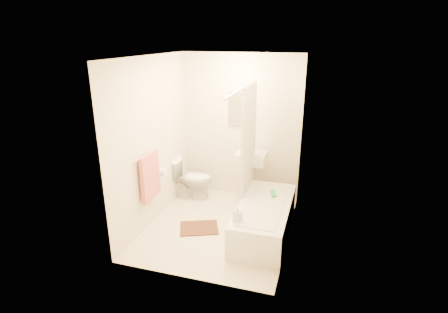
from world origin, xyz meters
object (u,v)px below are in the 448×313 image
(bath_mat, at_px, (199,228))
(soap_bottle, at_px, (238,214))
(toilet, at_px, (191,179))
(sink, at_px, (251,175))
(bathtub, at_px, (264,218))

(bath_mat, relative_size, soap_bottle, 2.68)
(toilet, height_order, bath_mat, toilet)
(sink, height_order, soap_bottle, sink)
(bathtub, relative_size, soap_bottle, 7.78)
(sink, distance_m, bathtub, 1.04)
(bath_mat, bearing_deg, sink, 65.00)
(sink, xyz_separation_m, bathtub, (0.41, -0.92, -0.25))
(sink, bearing_deg, bath_mat, -115.07)
(soap_bottle, bearing_deg, bath_mat, 150.07)
(toilet, distance_m, bath_mat, 1.11)
(sink, distance_m, soap_bottle, 1.49)
(bath_mat, xyz_separation_m, soap_bottle, (0.67, -0.39, 0.53))
(sink, relative_size, soap_bottle, 4.63)
(toilet, relative_size, bathtub, 0.44)
(bathtub, bearing_deg, sink, 113.75)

